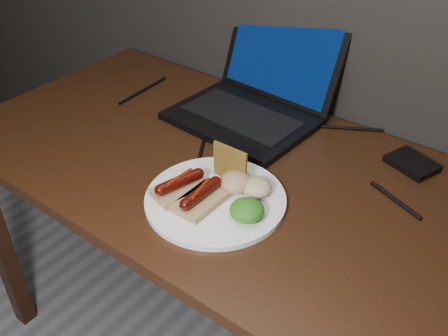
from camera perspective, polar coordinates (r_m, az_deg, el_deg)
desk at (r=1.21m, az=0.85°, el=-3.15°), size 1.40×0.70×0.75m
laptop at (r=1.35m, az=3.67°, el=8.21°), size 0.38×0.37×0.25m
hard_drive at (r=1.23m, az=20.69°, el=0.49°), size 0.13×0.11×0.02m
desk_cables at (r=1.28m, az=3.60°, el=4.29°), size 0.86×0.40×0.01m
plate at (r=1.05m, az=-0.99°, el=-3.59°), size 0.38×0.38×0.01m
bread_sausage_left at (r=1.05m, az=-5.05°, el=-2.07°), size 0.10×0.13×0.04m
bread_sausage_center at (r=1.02m, az=-2.65°, el=-3.38°), size 0.07×0.12×0.04m
crispbread at (r=1.07m, az=0.70°, el=0.47°), size 0.09×0.01×0.08m
salad_greens at (r=0.99m, az=2.64°, el=-4.84°), size 0.07×0.07×0.04m
salsa_mound at (r=1.06m, az=1.43°, el=-1.60°), size 0.07×0.07×0.04m
coleslaw_mound at (r=1.05m, az=3.74°, el=-2.17°), size 0.06×0.06×0.04m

